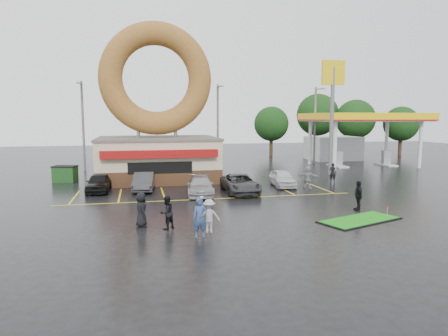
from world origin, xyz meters
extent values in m
plane|color=black|center=(0.00, 0.00, 0.00)|extent=(120.00, 120.00, 0.00)
cube|color=#472B19|center=(-3.00, 13.00, 0.60)|extent=(10.00, 8.00, 1.20)
cube|color=beige|center=(-3.00, 13.00, 2.35)|extent=(10.00, 8.00, 2.30)
cube|color=#59544C|center=(-3.00, 13.00, 3.60)|extent=(10.20, 8.20, 0.20)
cube|color=maroon|center=(-3.00, 8.70, 2.60)|extent=(9.00, 0.60, 0.60)
cylinder|color=slate|center=(-4.60, 13.00, 4.30)|extent=(0.30, 0.30, 1.20)
cylinder|color=slate|center=(-1.40, 13.00, 4.30)|extent=(0.30, 0.30, 1.20)
torus|color=brown|center=(-3.00, 13.00, 8.70)|extent=(9.60, 2.00, 9.60)
cylinder|color=silver|center=(15.00, 15.00, 2.50)|extent=(0.40, 0.40, 5.00)
cylinder|color=silver|center=(25.00, 15.00, 2.50)|extent=(0.40, 0.40, 5.00)
cylinder|color=silver|center=(15.00, 21.00, 2.50)|extent=(0.40, 0.40, 5.00)
cylinder|color=silver|center=(25.00, 21.00, 2.50)|extent=(0.40, 0.40, 5.00)
cube|color=silver|center=(20.00, 18.00, 5.25)|extent=(12.00, 8.00, 0.50)
cube|color=yellow|center=(20.00, 18.00, 5.55)|extent=(12.30, 8.30, 0.70)
cube|color=#99999E|center=(17.00, 18.00, 0.90)|extent=(0.90, 0.60, 1.60)
cube|color=#99999E|center=(23.00, 18.00, 0.90)|extent=(0.90, 0.60, 1.60)
cube|color=silver|center=(20.00, 25.00, 1.50)|extent=(6.00, 5.00, 3.00)
cylinder|color=slate|center=(13.00, 12.00, 5.00)|extent=(0.36, 0.36, 10.00)
cube|color=yellow|center=(13.00, 12.00, 9.50)|extent=(2.20, 0.30, 2.20)
cylinder|color=slate|center=(-10.00, 20.00, 4.50)|extent=(0.24, 0.24, 9.00)
cylinder|color=slate|center=(-10.00, 19.00, 8.70)|extent=(0.12, 2.00, 0.12)
cube|color=slate|center=(-10.00, 18.00, 8.65)|extent=(0.40, 0.18, 0.12)
cylinder|color=slate|center=(4.00, 21.00, 4.50)|extent=(0.24, 0.24, 9.00)
cylinder|color=slate|center=(4.00, 20.00, 8.70)|extent=(0.12, 2.00, 0.12)
cube|color=slate|center=(4.00, 19.00, 8.65)|extent=(0.40, 0.18, 0.12)
cylinder|color=slate|center=(16.00, 22.00, 4.50)|extent=(0.24, 0.24, 9.00)
cylinder|color=slate|center=(16.00, 21.00, 8.70)|extent=(0.12, 2.00, 0.12)
cube|color=slate|center=(16.00, 20.00, 8.65)|extent=(0.40, 0.18, 0.12)
cylinder|color=#332114|center=(26.00, 30.00, 1.44)|extent=(0.50, 0.50, 2.88)
sphere|color=black|center=(26.00, 30.00, 5.20)|extent=(5.60, 5.60, 5.60)
cylinder|color=#332114|center=(32.00, 28.00, 1.26)|extent=(0.50, 0.50, 2.52)
sphere|color=black|center=(32.00, 28.00, 4.55)|extent=(4.90, 4.90, 4.90)
cylinder|color=#332114|center=(22.00, 34.00, 1.62)|extent=(0.50, 0.50, 3.24)
sphere|color=black|center=(22.00, 34.00, 5.85)|extent=(6.30, 6.30, 6.30)
cylinder|color=#332114|center=(14.00, 32.00, 1.26)|extent=(0.50, 0.50, 2.52)
sphere|color=black|center=(14.00, 32.00, 4.55)|extent=(4.90, 4.90, 4.90)
imported|color=black|center=(-7.56, 7.74, 0.68)|extent=(1.74, 4.02, 1.35)
imported|color=#303033|center=(-4.30, 7.58, 0.68)|extent=(1.85, 4.24, 1.36)
imported|color=#9B9CA0|center=(-0.46, 5.06, 0.64)|extent=(2.27, 4.55, 1.27)
imported|color=#303133|center=(2.46, 5.12, 0.67)|extent=(2.34, 4.89, 1.35)
imported|color=silver|center=(6.39, 7.03, 0.67)|extent=(2.00, 4.06, 1.33)
imported|color=navy|center=(-2.03, -4.94, 0.89)|extent=(0.65, 0.43, 1.79)
imported|color=black|center=(-3.41, -3.28, 0.81)|extent=(1.00, 0.97, 1.62)
imported|color=#9B9B9E|center=(-1.51, -4.36, 0.80)|extent=(1.11, 0.73, 1.60)
imported|color=black|center=(-4.61, -2.60, 0.86)|extent=(0.74, 0.95, 1.72)
imported|color=black|center=(7.81, -1.65, 0.87)|extent=(0.62, 1.08, 1.74)
imported|color=gray|center=(7.96, 5.79, 0.88)|extent=(1.62, 1.38, 1.76)
imported|color=black|center=(11.24, 8.08, 0.81)|extent=(0.70, 0.68, 1.62)
cube|color=#1C4A1C|center=(-10.74, 13.05, 0.65)|extent=(2.03, 1.59, 1.30)
cube|color=black|center=(6.64, -3.83, 0.03)|extent=(4.93, 3.40, 0.05)
cube|color=#1A8816|center=(6.64, -3.83, 0.06)|extent=(4.67, 3.13, 0.03)
cylinder|color=silver|center=(8.49, -3.48, 0.31)|extent=(0.02, 0.02, 0.52)
cube|color=red|center=(8.56, -3.48, 0.52)|extent=(0.14, 0.01, 0.10)
camera|label=1|loc=(-4.69, -22.33, 5.36)|focal=32.00mm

